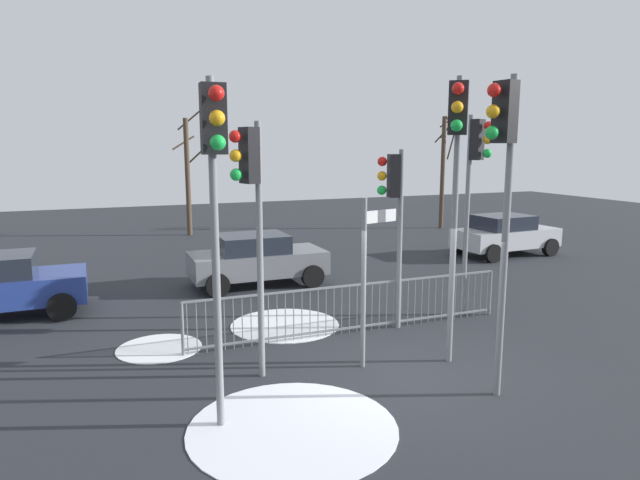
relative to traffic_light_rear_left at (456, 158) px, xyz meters
The scene contains 16 objects.
ground_plane 3.86m from the traffic_light_rear_left, 169.31° to the right, with size 60.00×60.00×0.00m, color #26282D.
traffic_light_rear_left is the anchor object (origin of this frame).
traffic_light_mid_left 3.15m from the traffic_light_rear_left, 46.91° to the left, with size 0.41×0.52×4.64m.
traffic_light_mid_right 3.59m from the traffic_light_rear_left, 168.61° to the left, with size 0.55×0.37×4.35m.
traffic_light_foreground_left 4.45m from the traffic_light_rear_left, 168.90° to the right, with size 0.32×0.57×4.85m.
traffic_light_rear_right 2.37m from the traffic_light_rear_left, 89.57° to the left, with size 0.56×0.37×3.88m.
traffic_light_foreground_right 1.41m from the traffic_light_rear_left, 96.42° to the right, with size 0.56×0.35×5.00m.
direction_sign_post 2.55m from the traffic_light_rear_left, 161.92° to the left, with size 0.77×0.25×3.07m.
pedestrian_guard_railing 3.98m from the traffic_light_rear_left, 112.57° to the left, with size 7.19×0.08×1.07m.
car_grey_far 7.76m from the traffic_light_rear_left, 103.80° to the left, with size 3.81×1.95×1.47m.
car_silver_mid 11.52m from the traffic_light_rear_left, 45.10° to the left, with size 3.89×2.11×1.47m.
bare_tree_left 17.36m from the traffic_light_rear_left, 56.43° to the left, with size 1.20×1.46×5.58m.
bare_tree_centre 16.95m from the traffic_light_rear_left, 97.03° to the left, with size 1.48×1.16×5.63m.
snow_patch_kerb 6.73m from the traffic_light_rear_left, 150.39° to the left, with size 1.65×1.65×0.01m, color white.
snow_patch_island 5.22m from the traffic_light_rear_left, 160.87° to the right, with size 3.00×3.00×0.01m, color white.
snow_patch_verge 5.36m from the traffic_light_rear_left, 123.11° to the left, with size 2.42×2.42×0.01m, color white.
Camera 1 is at (-4.89, -7.97, 3.98)m, focal length 31.24 mm.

